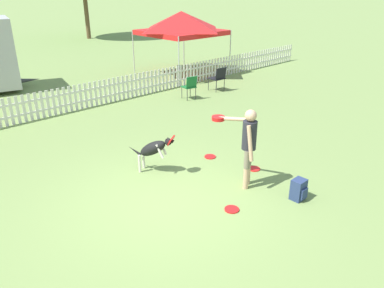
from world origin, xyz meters
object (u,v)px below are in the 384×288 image
Objects in this scene: frisbee_midfield at (254,169)px; backpack_on_grass at (299,190)px; handler_person at (247,139)px; frisbee_near_handler at (210,157)px; folding_chair_blue_left at (190,85)px; frisbee_near_dog at (232,209)px; leaping_dog at (154,149)px; canopy_tent_main at (181,23)px; folding_chair_green_right at (218,77)px.

frisbee_midfield is 0.65× the size of backpack_on_grass.
frisbee_near_handler is at bearing 42.90° from handler_person.
frisbee_near_handler is 4.89m from folding_chair_blue_left.
frisbee_midfield is at bearing 24.52° from frisbee_near_dog.
canopy_tent_main is at bearing -164.39° from leaping_dog.
frisbee_near_dog is at bearing 177.56° from handler_person.
leaping_dog is 2.50× the size of backpack_on_grass.
frisbee_near_dog is at bearing 47.64° from folding_chair_green_right.
leaping_dog is 6.97m from folding_chair_green_right.
backpack_on_grass is at bearing 56.98° from folding_chair_green_right.
handler_person is 7.33m from folding_chair_green_right.
backpack_on_grass is 0.49× the size of folding_chair_blue_left.
folding_chair_blue_left is (4.40, 3.54, -0.06)m from leaping_dog.
leaping_dog is 0.34× the size of canopy_tent_main.
canopy_tent_main is (5.20, 8.14, 2.21)m from frisbee_midfield.
folding_chair_green_right is at bearing 49.74° from frisbee_midfield.
canopy_tent_main reaches higher than backpack_on_grass.
handler_person is 10.38m from canopy_tent_main.
handler_person is at bearing -108.39° from frisbee_near_handler.
folding_chair_green_right reaches higher than backpack_on_grass.
frisbee_near_dog is 8.25m from folding_chair_green_right.
folding_chair_blue_left is 4.38m from canopy_tent_main.
handler_person is at bearing -157.65° from frisbee_midfield.
leaping_dog reaches higher than frisbee_midfield.
frisbee_near_dog is at bearing -155.48° from frisbee_midfield.
frisbee_near_handler is 0.32× the size of folding_chair_blue_left.
frisbee_near_handler is at bearing 102.81° from frisbee_midfield.
leaping_dog is at bearing 49.10° from folding_chair_blue_left.
leaping_dog is at bearing -135.68° from canopy_tent_main.
frisbee_midfield is at bearing 52.84° from folding_chair_green_right.
backpack_on_grass is (0.33, -1.05, -0.82)m from handler_person.
frisbee_near_handler is at bearing -127.79° from canopy_tent_main.
folding_chair_green_right reaches higher than frisbee_near_dog.
frisbee_midfield is at bearing 73.77° from backpack_on_grass.
frisbee_midfield is 6.64m from folding_chair_green_right.
leaping_dog is (-0.96, 1.72, -0.46)m from handler_person.
backpack_on_grass is at bearing -101.42° from handler_person.
frisbee_near_handler is 2.47m from backpack_on_grass.
canopy_tent_main is at bearing 59.49° from backpack_on_grass.
backpack_on_grass is (1.20, -0.62, 0.19)m from frisbee_near_dog.
leaping_dog is 2.22m from frisbee_near_dog.
folding_chair_green_right is (5.95, 3.62, -0.01)m from leaping_dog.
canopy_tent_main reaches higher than handler_person.
frisbee_midfield is (0.72, 0.30, -1.01)m from handler_person.
backpack_on_grass is at bearing -120.51° from canopy_tent_main.
handler_person is 6.06× the size of frisbee_near_dog.
canopy_tent_main is (0.92, 3.09, 1.68)m from folding_chair_green_right.
folding_chair_blue_left is (2.72, 4.96, 0.49)m from frisbee_midfield.
folding_chair_blue_left is at bearing 52.37° from frisbee_near_handler.
frisbee_near_dog is at bearing -127.45° from canopy_tent_main.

